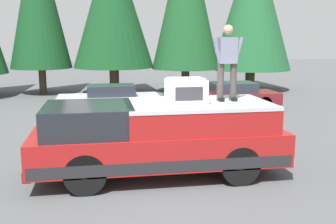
{
  "coord_description": "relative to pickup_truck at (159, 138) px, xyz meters",
  "views": [
    {
      "loc": [
        -8.35,
        1.12,
        3.07
      ],
      "look_at": [
        0.73,
        -0.45,
        1.35
      ],
      "focal_mm": 43.0,
      "sensor_mm": 36.0,
      "label": 1
    }
  ],
  "objects": [
    {
      "name": "ground_plane",
      "position": [
        -0.23,
        0.16,
        -0.87
      ],
      "size": [
        90.0,
        90.0,
        0.0
      ],
      "primitive_type": "plane",
      "color": "#4C4F51"
    },
    {
      "name": "pickup_truck",
      "position": [
        0.0,
        0.0,
        0.0
      ],
      "size": [
        2.01,
        5.54,
        1.65
      ],
      "color": "maroon",
      "rests_on": "ground"
    },
    {
      "name": "compressor_unit",
      "position": [
        -0.18,
        -0.57,
        1.05
      ],
      "size": [
        0.65,
        0.84,
        0.56
      ],
      "color": "silver",
      "rests_on": "pickup_truck"
    },
    {
      "name": "person_on_truck_bed",
      "position": [
        0.09,
        -1.57,
        1.68
      ],
      "size": [
        0.29,
        0.72,
        1.69
      ],
      "color": "#423D38",
      "rests_on": "pickup_truck"
    },
    {
      "name": "parked_car_maroon",
      "position": [
        7.88,
        -4.32,
        -0.29
      ],
      "size": [
        1.64,
        4.1,
        1.16
      ],
      "color": "maroon",
      "rests_on": "ground"
    },
    {
      "name": "parked_car_silver",
      "position": [
        7.76,
        0.87,
        -0.29
      ],
      "size": [
        1.64,
        4.1,
        1.16
      ],
      "color": "silver",
      "rests_on": "ground"
    },
    {
      "name": "conifer_far_left",
      "position": [
        13.82,
        -7.5,
        4.14
      ],
      "size": [
        4.54,
        4.54,
        8.83
      ],
      "color": "#4C3826",
      "rests_on": "ground"
    },
    {
      "name": "conifer_center_left",
      "position": [
        13.7,
        0.42,
        4.07
      ],
      "size": [
        4.34,
        4.34,
        8.46
      ],
      "color": "#4C3826",
      "rests_on": "ground"
    }
  ]
}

